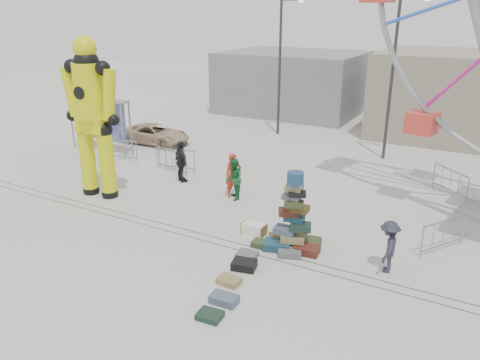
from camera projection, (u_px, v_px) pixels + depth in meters
The scene contains 26 objects.
ground at pixel (198, 249), 15.32m from camera, with size 90.00×90.00×0.00m, color #9E9E99.
track_line_near at pixel (208, 242), 15.81m from camera, with size 40.00×0.04×0.01m, color #47443F.
track_line_far at pixel (215, 237), 16.14m from camera, with size 40.00×0.04×0.01m, color #47443F.
building_left at pixel (293, 82), 35.35m from camera, with size 10.00×8.00×4.40m, color gray.
lamp_post_right at pixel (394, 72), 23.05m from camera, with size 1.41×0.25×8.00m.
lamp_post_left at pixel (281, 61), 27.86m from camera, with size 1.41×0.25×8.00m.
suitcase_tower at pixel (293, 228), 15.15m from camera, with size 1.96×1.71×2.67m.
crash_test_dummy at pixel (92, 113), 18.59m from camera, with size 2.65×1.17×6.67m.
banner_scaffold at pixel (99, 112), 25.11m from camera, with size 4.08×0.81×2.94m.
steamer_trunk at pixel (254, 229), 16.32m from camera, with size 0.83×0.48×0.39m, color silver.
row_case_0 at pixel (263, 244), 15.44m from camera, with size 0.75×0.46×0.19m, color #344020.
row_case_1 at pixel (247, 255), 14.81m from camera, with size 0.62×0.53×0.17m, color slate.
row_case_2 at pixel (244, 265), 14.16m from camera, with size 0.72×0.55×0.26m, color black.
row_case_3 at pixel (229, 281), 13.40m from camera, with size 0.64×0.48×0.18m, color #94814B.
row_case_4 at pixel (224, 299), 12.51m from camera, with size 0.75×0.46×0.22m, color #4B5A6C.
row_case_5 at pixel (210, 315), 11.90m from camera, with size 0.63×0.50×0.16m, color #1B3025.
barricade_dummy_a at pixel (120, 149), 24.26m from camera, with size 2.00×0.10×1.10m, color gray, non-canonical shape.
barricade_dummy_b at pixel (172, 161), 22.40m from camera, with size 2.00×0.10×1.10m, color gray, non-canonical shape.
barricade_dummy_c at pixel (175, 159), 22.64m from camera, with size 2.00×0.10×1.10m, color gray, non-canonical shape.
barricade_wheel_front at pixel (444, 235), 15.11m from camera, with size 2.00×0.10×1.10m, color gray, non-canonical shape.
barricade_wheel_back at pixel (450, 182), 19.74m from camera, with size 2.00×0.10×1.10m, color gray, non-canonical shape.
pedestrian_red at pixel (233, 175), 19.32m from camera, with size 0.68×0.45×1.87m, color #A73017.
pedestrian_green at pixel (234, 179), 19.07m from camera, with size 0.84×0.66×1.74m, color #165B2B.
pedestrian_black at pixel (181, 162), 21.01m from camera, with size 1.12×0.46×1.90m, color black.
pedestrian_grey at pixel (388, 247), 13.81m from camera, with size 1.05×0.60×1.63m, color #23232F.
parked_suv at pixel (155, 134), 27.12m from camera, with size 1.89×4.10×1.14m, color tan.
Camera 1 is at (7.76, -11.24, 7.43)m, focal length 35.00 mm.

